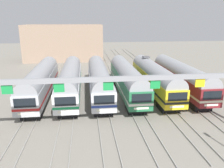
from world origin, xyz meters
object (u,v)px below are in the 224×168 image
at_px(commuter_train_yellow, 154,77).
at_px(catenary_gantry, 132,88).
at_px(commuter_train_green, 127,78).
at_px(commuter_train_stainless, 41,81).
at_px(commuter_train_maroon, 181,76).
at_px(commuter_train_silver, 99,79).
at_px(commuter_train_white, 70,80).

bearing_deg(commuter_train_yellow, catenary_gantry, -115.08).
height_order(commuter_train_green, catenary_gantry, catenary_gantry).
relative_size(commuter_train_stainless, commuter_train_yellow, 1.00).
bearing_deg(catenary_gantry, commuter_train_stainless, 127.96).
bearing_deg(commuter_train_maroon, commuter_train_stainless, 180.00).
height_order(commuter_train_silver, commuter_train_yellow, commuter_train_yellow).
bearing_deg(catenary_gantry, commuter_train_silver, 98.87).
height_order(commuter_train_stainless, commuter_train_silver, same).
bearing_deg(commuter_train_green, commuter_train_yellow, 0.06).
distance_m(commuter_train_maroon, catenary_gantry, 17.32).
distance_m(commuter_train_green, catenary_gantry, 13.92).
bearing_deg(commuter_train_silver, commuter_train_stainless, 180.00).
distance_m(commuter_train_stainless, commuter_train_green, 12.63).
distance_m(commuter_train_silver, catenary_gantry, 13.92).
bearing_deg(commuter_train_yellow, commuter_train_silver, -179.97).
bearing_deg(commuter_train_silver, commuter_train_white, 180.00).
relative_size(commuter_train_yellow, commuter_train_maroon, 1.00).
xyz_separation_m(commuter_train_white, catenary_gantry, (6.32, -13.49, 2.68)).
bearing_deg(catenary_gantry, commuter_train_green, 81.13).
distance_m(commuter_train_stainless, commuter_train_maroon, 21.06).
bearing_deg(commuter_train_stainless, commuter_train_silver, 0.00).
height_order(commuter_train_silver, commuter_train_green, same).
xyz_separation_m(commuter_train_yellow, commuter_train_maroon, (4.21, -0.00, -0.00)).
relative_size(commuter_train_stainless, commuter_train_white, 1.00).
distance_m(commuter_train_green, commuter_train_maroon, 8.42).
relative_size(commuter_train_white, commuter_train_green, 1.00).
relative_size(commuter_train_silver, commuter_train_yellow, 1.00).
height_order(commuter_train_white, catenary_gantry, catenary_gantry).
relative_size(commuter_train_stainless, commuter_train_green, 1.00).
height_order(commuter_train_green, commuter_train_yellow, commuter_train_yellow).
distance_m(commuter_train_yellow, commuter_train_maroon, 4.21).
bearing_deg(catenary_gantry, commuter_train_yellow, 64.92).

